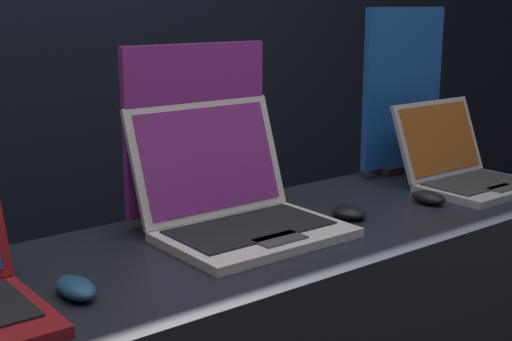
% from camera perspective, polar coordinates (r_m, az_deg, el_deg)
% --- Properties ---
extents(wall_back, '(8.00, 0.05, 2.80)m').
position_cam_1_polar(wall_back, '(2.67, -18.03, 12.19)').
color(wall_back, black).
rests_on(wall_back, ground_plane).
extents(mouse_front, '(0.06, 0.11, 0.03)m').
position_cam_1_polar(mouse_front, '(1.32, -14.23, -9.09)').
color(mouse_front, navy).
rests_on(mouse_front, display_counter).
extents(laptop_middle, '(0.40, 0.37, 0.28)m').
position_cam_1_polar(laptop_middle, '(1.61, -1.57, -2.66)').
color(laptop_middle, silver).
rests_on(laptop_middle, display_counter).
extents(mouse_middle, '(0.07, 0.09, 0.03)m').
position_cam_1_polar(mouse_middle, '(1.74, 7.44, -3.33)').
color(mouse_middle, black).
rests_on(mouse_middle, display_counter).
extents(promo_stand_middle, '(0.39, 0.07, 0.42)m').
position_cam_1_polar(promo_stand_middle, '(1.71, -4.77, 2.79)').
color(promo_stand_middle, black).
rests_on(promo_stand_middle, display_counter).
extents(laptop_back, '(0.33, 0.31, 0.23)m').
position_cam_1_polar(laptop_back, '(2.09, 16.30, 0.22)').
color(laptop_back, '#B7B7BC').
rests_on(laptop_back, display_counter).
extents(mouse_back, '(0.06, 0.10, 0.03)m').
position_cam_1_polar(mouse_back, '(1.90, 13.63, -2.11)').
color(mouse_back, black).
rests_on(mouse_back, display_counter).
extents(promo_stand_back, '(0.33, 0.07, 0.50)m').
position_cam_1_polar(promo_stand_back, '(2.20, 11.65, 5.95)').
color(promo_stand_back, black).
rests_on(promo_stand_back, display_counter).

